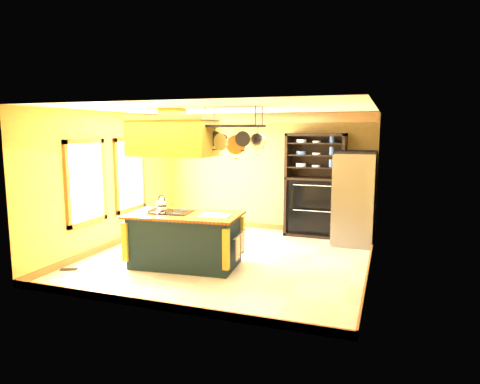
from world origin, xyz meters
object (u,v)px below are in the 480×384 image
Objects in this scene: range_hood at (173,135)px; kitchen_island at (185,239)px; refrigerator at (354,200)px; pot_rack at (234,133)px; hutch at (315,196)px.

kitchen_island is at bearing 0.16° from range_hood.
refrigerator reaches higher than kitchen_island.
range_hood is at bearing 175.30° from kitchen_island.
range_hood reaches higher than refrigerator.
kitchen_island is at bearing -136.11° from refrigerator.
pot_rack is (1.10, 0.01, 0.04)m from range_hood.
range_hood is at bearing -138.18° from refrigerator.
hutch is at bearing 74.09° from pot_rack.
refrigerator is (2.62, 2.52, 0.45)m from kitchen_island.
pot_rack reaches higher than kitchen_island.
kitchen_island is 1.80m from range_hood.
range_hood and pot_rack have the same top height.
hutch reaches higher than kitchen_island.
refrigerator is at bearing 55.70° from pot_rack.
hutch reaches higher than refrigerator.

